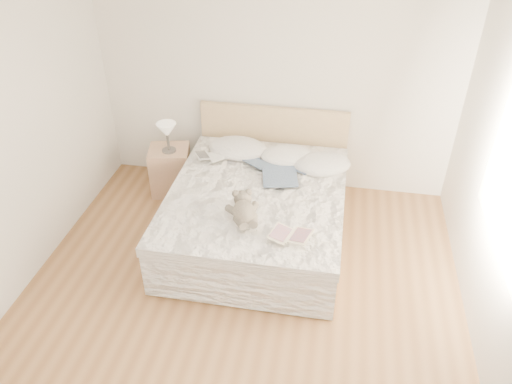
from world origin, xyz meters
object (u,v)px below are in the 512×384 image
at_px(bed, 258,209).
at_px(nightstand, 171,170).
at_px(photo_book, 209,156).
at_px(teddy_bear, 244,219).
at_px(childrens_book, 291,235).
at_px(table_lamp, 167,132).

relative_size(bed, nightstand, 3.83).
height_order(photo_book, teddy_bear, teddy_bear).
relative_size(childrens_book, teddy_bear, 0.93).
xyz_separation_m(bed, childrens_book, (0.42, -0.75, 0.32)).
relative_size(table_lamp, photo_book, 1.15).
distance_m(bed, photo_book, 0.82).
distance_m(childrens_book, teddy_bear, 0.46).
bearing_deg(childrens_book, table_lamp, 156.16).
xyz_separation_m(nightstand, childrens_book, (1.57, -1.36, 0.35)).
bearing_deg(photo_book, bed, -69.18).
bearing_deg(childrens_book, teddy_bear, 179.47).
relative_size(nightstand, childrens_book, 1.58).
bearing_deg(table_lamp, childrens_book, -40.57).
distance_m(nightstand, childrens_book, 2.11).
bearing_deg(photo_book, childrens_book, -83.48).
height_order(table_lamp, teddy_bear, table_lamp).
height_order(nightstand, childrens_book, childrens_book).
bearing_deg(bed, nightstand, 152.13).
bearing_deg(childrens_book, photo_book, 148.23).
relative_size(table_lamp, teddy_bear, 0.91).
relative_size(nightstand, table_lamp, 1.62).
bearing_deg(teddy_bear, bed, 65.39).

